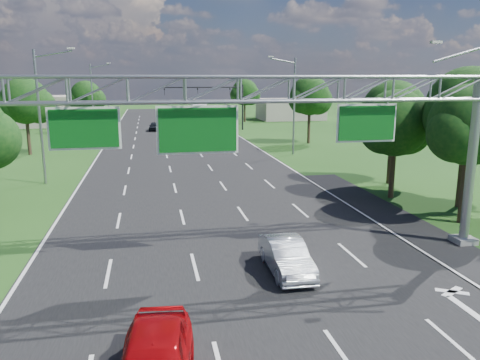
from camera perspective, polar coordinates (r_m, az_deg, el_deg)
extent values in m
plane|color=#1C4514|center=(38.36, -5.56, 0.29)|extent=(220.00, 220.00, 0.00)
cube|color=black|center=(38.36, -5.56, 0.29)|extent=(18.00, 180.00, 0.02)
cube|color=black|center=(26.58, 20.71, -5.91)|extent=(3.00, 30.00, 0.02)
cube|color=gray|center=(25.69, 25.56, -6.61)|extent=(1.00, 1.00, 0.30)
cylinder|color=gray|center=(24.80, 26.37, 1.86)|extent=(0.44, 0.44, 8.00)
cylinder|color=gray|center=(23.79, 25.18, 13.72)|extent=(2.54, 0.12, 0.79)
cube|color=beige|center=(23.14, 22.80, 15.24)|extent=(0.50, 0.22, 0.12)
cube|color=white|center=(19.60, -18.43, 5.99)|extent=(2.80, 0.05, 1.70)
cube|color=#0A5716|center=(19.54, -18.45, 5.97)|extent=(2.62, 0.05, 1.52)
cube|color=white|center=(19.56, -5.15, 6.11)|extent=(3.40, 0.05, 2.00)
cube|color=#0A5716|center=(19.50, -5.14, 6.09)|extent=(3.22, 0.05, 1.82)
cube|color=white|center=(21.63, 15.15, 6.72)|extent=(2.80, 0.05, 1.70)
cube|color=#0A5716|center=(21.58, 15.22, 6.71)|extent=(2.62, 0.05, 1.52)
cylinder|color=black|center=(73.93, 0.32, 8.85)|extent=(0.24, 0.24, 7.00)
cylinder|color=black|center=(72.87, -4.40, 11.20)|extent=(12.00, 0.18, 0.18)
imported|color=black|center=(72.43, -9.19, 10.64)|extent=(0.18, 0.22, 1.10)
imported|color=black|center=(72.77, -5.19, 10.75)|extent=(0.18, 0.22, 1.10)
imported|color=black|center=(73.46, -1.24, 10.81)|extent=(0.18, 0.22, 1.10)
cylinder|color=gray|center=(38.33, -23.22, 6.91)|extent=(0.20, 0.20, 10.00)
cylinder|color=gray|center=(38.00, -21.86, 14.10)|extent=(2.78, 0.12, 0.60)
cube|color=beige|center=(37.82, -19.91, 14.86)|extent=(0.55, 0.22, 0.12)
cylinder|color=gray|center=(72.87, -17.55, 9.42)|extent=(0.20, 0.20, 10.00)
cylinder|color=gray|center=(72.70, -16.76, 13.18)|extent=(2.78, 0.12, 0.60)
cube|color=beige|center=(72.60, -15.73, 13.55)|extent=(0.55, 0.22, 0.12)
cylinder|color=gray|center=(49.76, 6.62, 8.82)|extent=(0.20, 0.20, 10.00)
cylinder|color=gray|center=(49.33, 5.27, 14.29)|extent=(2.78, 0.12, 0.60)
cube|color=beige|center=(49.00, 3.77, 14.79)|extent=(0.55, 0.22, 0.12)
cylinder|color=#2D2116|center=(28.73, 25.58, -1.13)|extent=(0.36, 0.36, 3.74)
sphere|color=black|center=(28.19, 26.26, 6.07)|extent=(4.40, 4.40, 4.40)
sphere|color=black|center=(27.40, 24.89, 5.12)|extent=(3.08, 3.08, 3.08)
cylinder|color=#2D2116|center=(32.22, 25.35, 0.63)|extent=(0.36, 0.36, 4.18)
sphere|color=black|center=(31.73, 26.03, 7.88)|extent=(5.00, 5.00, 5.00)
sphere|color=black|center=(30.86, 24.59, 6.99)|extent=(3.50, 3.50, 3.50)
cylinder|color=#2D2116|center=(33.16, 18.05, 0.75)|extent=(0.36, 0.36, 3.30)
sphere|color=black|center=(32.68, 18.45, 6.61)|extent=(4.40, 4.40, 4.40)
sphere|color=black|center=(33.63, 19.70, 5.72)|extent=(3.30, 3.30, 3.30)
sphere|color=black|center=(31.99, 17.10, 5.80)|extent=(3.08, 3.08, 3.08)
cylinder|color=#2D2116|center=(37.54, 17.81, 2.22)|extent=(0.36, 0.36, 3.52)
sphere|color=black|center=(37.11, 18.19, 7.82)|extent=(4.80, 4.80, 4.80)
sphere|color=black|center=(38.09, 19.43, 6.93)|extent=(3.60, 3.60, 3.60)
sphere|color=black|center=(36.37, 16.87, 7.07)|extent=(3.36, 3.36, 3.36)
cylinder|color=#2D2116|center=(54.18, -24.37, 4.77)|extent=(0.36, 0.36, 3.74)
sphere|color=black|center=(53.89, -24.73, 8.76)|extent=(4.80, 4.80, 4.80)
sphere|color=black|center=(54.04, -23.33, 8.25)|extent=(3.60, 3.60, 3.60)
sphere|color=black|center=(53.88, -25.88, 8.14)|extent=(3.36, 3.36, 3.36)
cylinder|color=#2D2116|center=(78.20, -18.10, 7.08)|extent=(0.36, 0.36, 3.30)
sphere|color=black|center=(77.99, -18.27, 9.69)|extent=(4.80, 4.80, 4.80)
sphere|color=black|center=(78.28, -17.33, 9.31)|extent=(3.60, 3.60, 3.60)
sphere|color=black|center=(77.86, -19.08, 9.27)|extent=(3.36, 3.36, 3.36)
cylinder|color=#2D2116|center=(58.99, 8.39, 6.36)|extent=(0.36, 0.36, 3.96)
sphere|color=black|center=(58.73, 8.51, 10.15)|extent=(4.80, 4.80, 4.80)
sphere|color=black|center=(59.53, 9.47, 9.57)|extent=(3.60, 3.60, 3.60)
sphere|color=black|center=(58.11, 7.58, 9.68)|extent=(3.36, 3.36, 3.36)
cylinder|color=#2D2116|center=(87.35, 0.58, 8.23)|extent=(0.36, 0.36, 3.52)
sphere|color=black|center=(87.17, 0.58, 10.65)|extent=(4.80, 4.80, 4.80)
sphere|color=black|center=(87.83, 1.31, 10.27)|extent=(3.60, 3.60, 3.60)
sphere|color=black|center=(86.68, -0.09, 10.32)|extent=(3.36, 3.36, 3.36)
cube|color=#AAA18E|center=(87.52, -23.42, 7.73)|extent=(14.00, 10.00, 5.00)
cube|color=#AAA18E|center=(93.68, 6.15, 8.59)|extent=(12.00, 9.00, 4.00)
imported|color=silver|center=(19.81, 5.66, -9.23)|extent=(1.50, 4.23, 1.39)
imported|color=#BBBBBB|center=(57.72, -8.35, 4.90)|extent=(2.17, 4.59, 1.29)
imported|color=black|center=(63.42, -5.20, 5.56)|extent=(2.33, 4.23, 1.12)
imported|color=black|center=(73.80, -10.38, 6.44)|extent=(1.94, 4.08, 1.35)
imported|color=white|center=(53.28, -1.98, 4.47)|extent=(1.59, 4.26, 1.39)
cube|color=white|center=(89.90, -5.10, 8.28)|extent=(2.61, 6.32, 3.14)
cube|color=silver|center=(85.58, -4.78, 7.70)|extent=(2.44, 2.34, 2.30)
cylinder|color=black|center=(85.72, -5.56, 7.27)|extent=(0.37, 1.05, 1.05)
cylinder|color=black|center=(85.97, -4.02, 7.31)|extent=(0.37, 1.05, 1.05)
cylinder|color=black|center=(91.96, -5.94, 7.60)|extent=(0.37, 1.05, 1.05)
cylinder|color=black|center=(92.19, -4.50, 7.64)|extent=(0.37, 1.05, 1.05)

